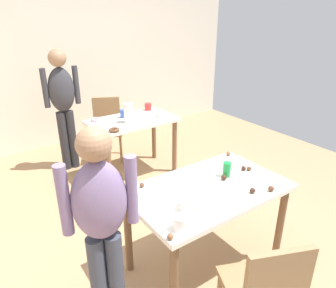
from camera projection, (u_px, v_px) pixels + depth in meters
The scene contains 25 objects.
ground_plane at pixel (185, 255), 2.78m from camera, with size 6.40×6.40×0.00m, color #9E7A56.
wall_back at pixel (55, 60), 4.68m from camera, with size 6.40×0.10×2.60m, color beige.
dining_table_near at pixel (207, 199), 2.43m from camera, with size 1.21×0.74×0.75m.
dining_table_far at pixel (133, 129), 3.93m from camera, with size 1.05×0.62×0.75m.
chair_far_table at pixel (107, 125), 4.45m from camera, with size 0.53×0.53×0.87m.
person_girl_near at pixel (101, 219), 1.85m from camera, with size 0.45×0.29×1.44m.
person_adult_far at pixel (63, 100), 3.96m from camera, with size 0.45×0.23×1.57m.
mixing_bowl at pixel (196, 204), 2.11m from camera, with size 0.21×0.21×0.09m, color white.
soda_can at pixel (227, 169), 2.53m from camera, with size 0.07×0.07×0.12m, color #198438.
fork_near at pixel (218, 166), 2.71m from camera, with size 0.17×0.02×0.01m, color silver.
cup_near_0 at pixel (180, 223), 1.92m from camera, with size 0.09×0.09×0.09m, color white.
cake_ball_0 at pixel (249, 168), 2.64m from camera, with size 0.04×0.04×0.04m, color brown.
cake_ball_1 at pixel (142, 185), 2.39m from camera, with size 0.04×0.04×0.04m, color brown.
cake_ball_2 at pixel (228, 154), 2.91m from camera, with size 0.04×0.04×0.04m, color brown.
cake_ball_3 at pixel (244, 168), 2.64m from camera, with size 0.04×0.04×0.04m, color #3D2319.
cake_ball_4 at pixel (170, 237), 1.84m from camera, with size 0.04×0.04×0.04m, color brown.
cake_ball_5 at pixel (271, 189), 2.33m from camera, with size 0.04×0.04×0.04m, color brown.
cake_ball_6 at pixel (224, 177), 2.49m from camera, with size 0.04×0.04×0.04m, color #3D2319.
cake_ball_7 at pixel (252, 191), 2.31m from camera, with size 0.04×0.04×0.04m, color #3D2319.
pitcher_far at pixel (129, 113), 3.73m from camera, with size 0.12×0.12×0.23m, color white.
cup_far_0 at pixel (148, 107), 4.22m from camera, with size 0.09×0.09×0.09m, color red.
cup_far_1 at pixel (123, 114), 3.93m from camera, with size 0.08×0.08×0.10m, color #3351B2.
donut_far_0 at pixel (160, 114), 4.01m from camera, with size 0.13×0.13×0.04m, color white.
donut_far_1 at pixel (114, 130), 3.48m from camera, with size 0.12×0.12×0.04m, color brown.
donut_far_2 at pixel (95, 119), 3.82m from camera, with size 0.12×0.12×0.03m, color pink.
Camera 1 is at (-1.37, -1.69, 2.00)m, focal length 33.63 mm.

